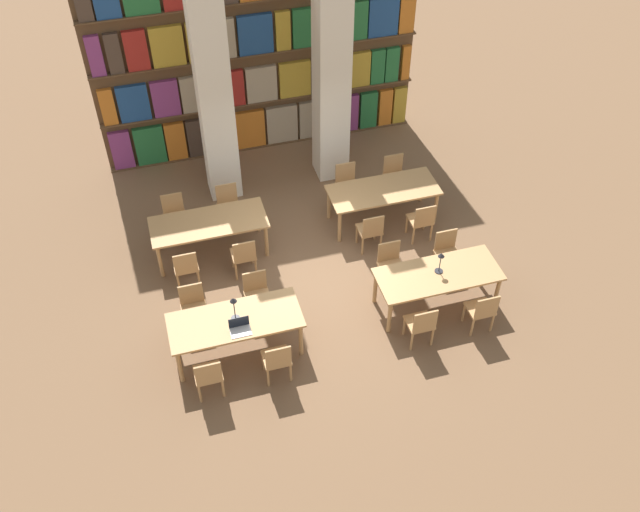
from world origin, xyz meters
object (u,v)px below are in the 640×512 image
object	(u,v)px
chair_4	(421,324)
reading_table_3	(383,193)
chair_6	(482,310)
reading_table_2	(209,225)
chair_1	(194,307)
chair_9	(175,215)
chair_13	(347,183)
chair_14	(421,220)
reading_table_1	(438,277)
chair_15	(395,174)
chair_5	(390,264)
chair_3	(257,294)
chair_12	(371,230)
chair_8	(186,266)
chair_0	(208,375)
laptop	(240,329)
reading_table_0	(235,323)
chair_2	(277,359)
chair_7	(447,252)
pillar_center	(332,40)
chair_10	(244,255)
chair_11	(228,205)
desk_lamp_0	(234,305)
desk_lamp_1	(441,259)
pillar_left	(210,57)

from	to	relation	value
chair_4	reading_table_3	distance (m)	3.11
chair_6	reading_table_2	xyz separation A→B (m)	(-3.97, 3.08, 0.21)
chair_1	chair_9	distance (m)	2.41
chair_13	chair_14	size ratio (longest dim) A/B	1.00
reading_table_1	chair_15	bearing A→B (deg)	82.78
chair_5	chair_9	distance (m)	4.18
chair_3	chair_12	world-z (taller)	same
chair_8	reading_table_3	xyz separation A→B (m)	(3.89, 0.71, 0.21)
reading_table_2	chair_15	distance (m)	3.93
chair_0	laptop	world-z (taller)	laptop
chair_4	reading_table_3	world-z (taller)	chair_4
reading_table_0	chair_6	world-z (taller)	chair_6
chair_2	chair_13	world-z (taller)	same
chair_0	chair_2	bearing A→B (deg)	0.00
chair_7	chair_12	world-z (taller)	same
reading_table_2	chair_12	xyz separation A→B (m)	(2.85, -0.72, -0.21)
pillar_center	chair_5	bearing A→B (deg)	-88.95
chair_10	chair_3	bearing A→B (deg)	-88.80
pillar_center	chair_3	distance (m)	4.89
laptop	chair_11	distance (m)	3.40
desk_lamp_0	chair_8	size ratio (longest dim) A/B	0.53
chair_10	chair_11	size ratio (longest dim) A/B	1.00
chair_3	chair_6	size ratio (longest dim) A/B	1.00
desk_lamp_0	reading_table_3	size ratio (longest dim) A/B	0.22
chair_2	chair_6	bearing A→B (deg)	0.77
chair_5	reading_table_2	distance (m)	3.34
chair_5	reading_table_3	xyz separation A→B (m)	(0.44, 1.64, 0.21)
desk_lamp_1	reading_table_2	distance (m)	4.20
reading_table_2	chair_9	world-z (taller)	chair_9
chair_1	reading_table_0	bearing A→B (deg)	128.63
chair_2	chair_10	xyz separation A→B (m)	(-0.02, 2.41, 0.00)
reading_table_1	chair_13	xyz separation A→B (m)	(-0.62, 3.07, -0.21)
pillar_left	chair_10	bearing A→B (deg)	-92.19
chair_2	laptop	world-z (taller)	laptop
reading_table_1	reading_table_3	bearing A→B (deg)	93.10
reading_table_0	chair_3	bearing A→B (deg)	55.39
chair_6	laptop	bearing A→B (deg)	173.72
chair_5	chair_7	bearing A→B (deg)	-180.00
chair_15	chair_11	bearing A→B (deg)	-0.06
desk_lamp_0	desk_lamp_1	bearing A→B (deg)	1.13
chair_13	chair_14	world-z (taller)	same
chair_11	chair_1	bearing A→B (deg)	66.49
chair_4	chair_7	bearing A→B (deg)	53.22
chair_3	chair_4	bearing A→B (deg)	149.99
chair_11	chair_9	bearing A→B (deg)	0.00
chair_7	chair_13	size ratio (longest dim) A/B	1.00
desk_lamp_0	laptop	xyz separation A→B (m)	(0.02, -0.26, -0.27)
chair_6	pillar_center	bearing A→B (deg)	103.14
chair_10	chair_12	bearing A→B (deg)	-0.09
chair_1	chair_11	world-z (taller)	same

